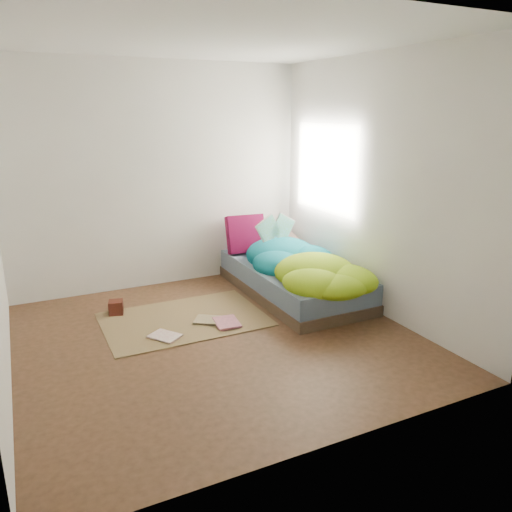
{
  "coord_description": "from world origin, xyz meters",
  "views": [
    {
      "loc": [
        -1.55,
        -3.98,
        2.05
      ],
      "look_at": [
        0.76,
        0.75,
        0.51
      ],
      "focal_mm": 35.0,
      "sensor_mm": 36.0,
      "label": 1
    }
  ],
  "objects_px": {
    "pillow_magenta": "(246,234)",
    "wooden_box": "(116,307)",
    "floor_book_a": "(158,340)",
    "bed": "(293,280)",
    "floor_book_b": "(215,324)",
    "open_book": "(276,220)"
  },
  "relations": [
    {
      "from": "pillow_magenta",
      "to": "open_book",
      "type": "distance_m",
      "value": 0.52
    },
    {
      "from": "floor_book_a",
      "to": "pillow_magenta",
      "type": "bearing_deg",
      "value": 6.3
    },
    {
      "from": "bed",
      "to": "wooden_box",
      "type": "xyz_separation_m",
      "value": [
        -1.96,
        0.27,
        -0.09
      ]
    },
    {
      "from": "open_book",
      "to": "wooden_box",
      "type": "bearing_deg",
      "value": 175.06
    },
    {
      "from": "floor_book_a",
      "to": "wooden_box",
      "type": "bearing_deg",
      "value": 69.38
    },
    {
      "from": "floor_book_a",
      "to": "bed",
      "type": "bearing_deg",
      "value": -17.04
    },
    {
      "from": "open_book",
      "to": "floor_book_a",
      "type": "relative_size",
      "value": 1.58
    },
    {
      "from": "bed",
      "to": "open_book",
      "type": "bearing_deg",
      "value": 98.56
    },
    {
      "from": "pillow_magenta",
      "to": "open_book",
      "type": "bearing_deg",
      "value": -58.64
    },
    {
      "from": "wooden_box",
      "to": "bed",
      "type": "bearing_deg",
      "value": -7.88
    },
    {
      "from": "open_book",
      "to": "floor_book_b",
      "type": "relative_size",
      "value": 1.41
    },
    {
      "from": "wooden_box",
      "to": "floor_book_b",
      "type": "height_order",
      "value": "wooden_box"
    },
    {
      "from": "open_book",
      "to": "wooden_box",
      "type": "distance_m",
      "value": 2.05
    },
    {
      "from": "open_book",
      "to": "floor_book_b",
      "type": "height_order",
      "value": "open_book"
    },
    {
      "from": "open_book",
      "to": "floor_book_a",
      "type": "height_order",
      "value": "open_book"
    },
    {
      "from": "pillow_magenta",
      "to": "wooden_box",
      "type": "bearing_deg",
      "value": -158.05
    },
    {
      "from": "bed",
      "to": "open_book",
      "type": "height_order",
      "value": "open_book"
    },
    {
      "from": "open_book",
      "to": "wooden_box",
      "type": "relative_size",
      "value": 3.1
    },
    {
      "from": "pillow_magenta",
      "to": "open_book",
      "type": "xyz_separation_m",
      "value": [
        0.2,
        -0.42,
        0.24
      ]
    },
    {
      "from": "pillow_magenta",
      "to": "wooden_box",
      "type": "relative_size",
      "value": 3.32
    },
    {
      "from": "bed",
      "to": "floor_book_a",
      "type": "relative_size",
      "value": 7.23
    },
    {
      "from": "bed",
      "to": "floor_book_a",
      "type": "distance_m",
      "value": 1.84
    }
  ]
}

